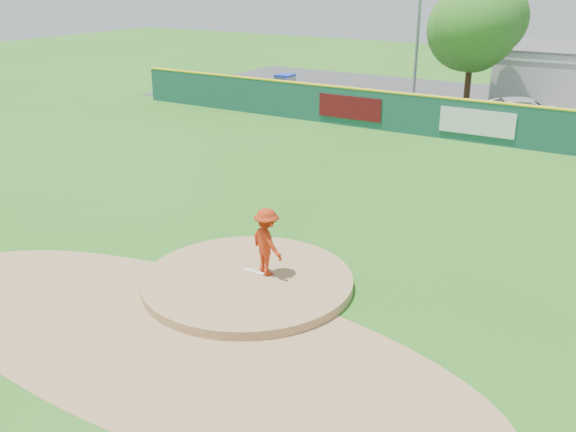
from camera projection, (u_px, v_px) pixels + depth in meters
The scene contains 12 objects.
ground at pixel (248, 285), 16.81m from camera, with size 120.00×120.00×0.00m, color #286B19.
pitchers_mound at pixel (248, 285), 16.81m from camera, with size 5.50×5.50×0.50m, color #9E774C.
pitching_rubber at pixel (254, 272), 16.95m from camera, with size 0.60×0.15×0.04m, color white.
infield_dirt_arc at pixel (171, 337), 14.43m from camera, with size 15.40×15.40×0.01m, color #9E774C.
parking_lot at pixel (508, 109), 38.24m from camera, with size 44.00×16.00×0.02m, color #38383A.
pitcher at pixel (267, 242), 16.58m from camera, with size 1.17×0.67×1.81m, color #AB2A0E.
van at pixel (527, 113), 33.45m from camera, with size 2.52×5.47×1.52m, color silver.
fence_banners at pixel (410, 115), 32.00m from camera, with size 10.33×0.04×1.20m.
playground_slide at pixel (284, 87), 40.62m from camera, with size 1.04×2.94×1.62m.
outfield_fence at pixel (464, 119), 30.71m from camera, with size 40.00×0.14×2.07m.
deciduous_tree at pixel (473, 31), 36.01m from camera, with size 5.60×5.60×7.36m.
light_pole_left at pixel (420, 0), 39.03m from camera, with size 1.75×0.25×11.00m.
Camera 1 is at (8.81, -12.24, 7.72)m, focal length 40.00 mm.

